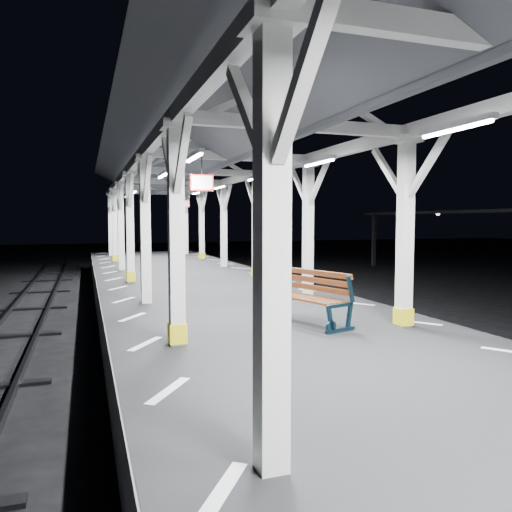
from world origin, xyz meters
TOP-DOWN VIEW (x-y plane):
  - ground at (0.00, 0.00)m, footprint 120.00×120.00m
  - platform at (0.00, 0.00)m, footprint 6.00×50.00m
  - hazard_stripes_left at (-2.45, 0.00)m, footprint 1.00×48.00m
  - canopy at (0.00, -0.01)m, footprint 5.40×49.00m
  - bench_mid at (0.56, 2.79)m, footprint 1.14×1.87m

SIDE VIEW (x-z plane):
  - ground at x=0.00m, z-range 0.00..0.00m
  - platform at x=0.00m, z-range 0.00..1.00m
  - hazard_stripes_left at x=-2.45m, z-range 1.00..1.01m
  - bench_mid at x=0.56m, z-range 1.03..1.99m
  - canopy at x=0.00m, z-range 2.23..6.88m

